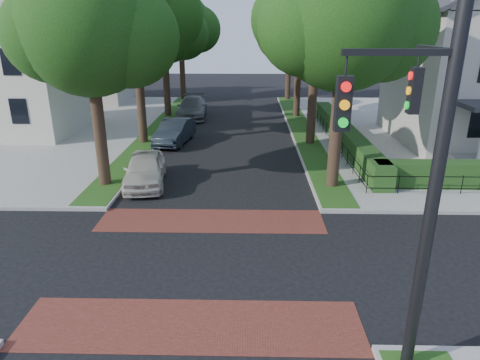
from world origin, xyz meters
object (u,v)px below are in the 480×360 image
at_px(parked_car_front, 145,169).
at_px(parked_car_rear, 192,108).
at_px(traffic_signal, 422,171).
at_px(parked_car_middle, 175,132).

bearing_deg(parked_car_front, parked_car_rear, 81.00).
xyz_separation_m(traffic_signal, parked_car_front, (-8.49, 11.76, -3.91)).
relative_size(parked_car_front, parked_car_middle, 0.99).
distance_m(traffic_signal, parked_car_middle, 21.73).
xyz_separation_m(parked_car_front, parked_car_rear, (0.21, 16.50, 0.05)).
distance_m(traffic_signal, parked_car_rear, 29.69).
xyz_separation_m(traffic_signal, parked_car_rear, (-8.27, 28.26, -3.86)).
relative_size(parked_car_middle, parked_car_rear, 0.81).
height_order(parked_car_front, parked_car_middle, parked_car_front).
bearing_deg(parked_car_rear, parked_car_middle, -93.12).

